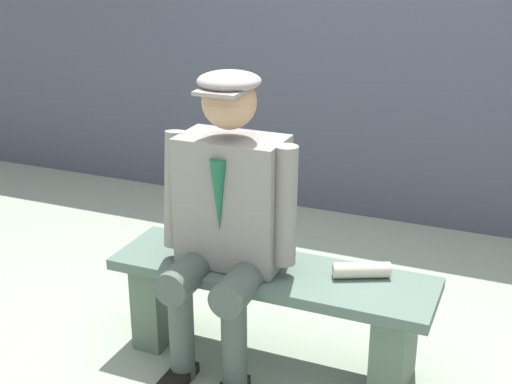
# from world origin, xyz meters

# --- Properties ---
(ground_plane) EXTENTS (30.00, 30.00, 0.00)m
(ground_plane) POSITION_xyz_m (0.00, 0.00, 0.00)
(ground_plane) COLOR gray
(bench) EXTENTS (1.44, 0.42, 0.47)m
(bench) POSITION_xyz_m (0.00, 0.00, 0.31)
(bench) COLOR #4C6256
(bench) RESTS_ON ground
(seated_man) EXTENTS (0.63, 0.59, 1.33)m
(seated_man) POSITION_xyz_m (0.18, 0.06, 0.74)
(seated_man) COLOR gray
(seated_man) RESTS_ON ground
(rolled_magazine) EXTENTS (0.25, 0.17, 0.07)m
(rolled_magazine) POSITION_xyz_m (-0.39, -0.07, 0.50)
(rolled_magazine) COLOR beige
(rolled_magazine) RESTS_ON bench
(stadium_wall) EXTENTS (12.00, 0.24, 1.73)m
(stadium_wall) POSITION_xyz_m (0.00, -1.97, 0.87)
(stadium_wall) COLOR #434553
(stadium_wall) RESTS_ON ground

